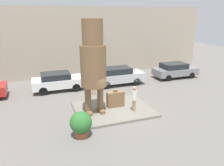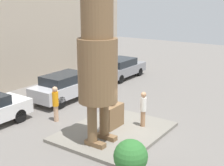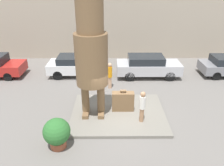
% 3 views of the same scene
% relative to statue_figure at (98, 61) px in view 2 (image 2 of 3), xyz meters
% --- Properties ---
extents(ground_plane, '(60.00, 60.00, 0.00)m').
position_rel_statue_figure_xyz_m(ground_plane, '(1.32, 0.08, -3.56)').
color(ground_plane, slate).
extents(pedestal, '(4.98, 3.98, 0.15)m').
position_rel_statue_figure_xyz_m(pedestal, '(1.32, 0.08, -3.48)').
color(pedestal, slate).
rests_on(pedestal, ground_plane).
extents(statue_figure, '(1.58, 1.58, 5.83)m').
position_rel_statue_figure_xyz_m(statue_figure, '(0.00, 0.00, 0.00)').
color(statue_figure, brown).
rests_on(statue_figure, pedestal).
extents(giant_suitcase, '(1.18, 0.42, 1.24)m').
position_rel_statue_figure_xyz_m(giant_suitcase, '(1.57, 0.33, -2.87)').
color(giant_suitcase, brown).
rests_on(giant_suitcase, pedestal).
extents(tourist, '(0.28, 0.28, 1.67)m').
position_rel_statue_figure_xyz_m(tourist, '(2.46, -0.72, -2.49)').
color(tourist, '#A87A56').
rests_on(tourist, pedestal).
extents(parked_car_silver, '(4.66, 1.80, 1.61)m').
position_rel_statue_figure_xyz_m(parked_car_silver, '(3.66, 5.19, -2.69)').
color(parked_car_silver, '#B7B7BC').
rests_on(parked_car_silver, ground_plane).
extents(parked_car_grey, '(4.40, 1.84, 1.51)m').
position_rel_statue_figure_xyz_m(parked_car_grey, '(9.87, 5.36, -2.76)').
color(parked_car_grey, gray).
rests_on(parked_car_grey, ground_plane).
extents(planter_pot, '(1.17, 1.17, 1.41)m').
position_rel_statue_figure_xyz_m(planter_pot, '(-1.38, -2.40, -2.79)').
color(planter_pot, brown).
rests_on(planter_pot, ground_plane).
extents(worker_hivis, '(0.30, 0.30, 1.79)m').
position_rel_statue_figure_xyz_m(worker_hivis, '(0.86, 3.29, -2.58)').
color(worker_hivis, tan).
rests_on(worker_hivis, ground_plane).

